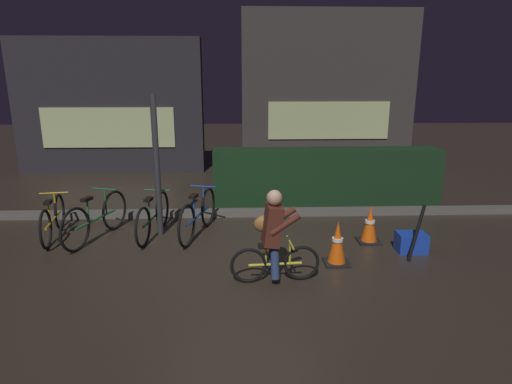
{
  "coord_description": "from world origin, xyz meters",
  "views": [
    {
      "loc": [
        -0.05,
        -5.79,
        2.59
      ],
      "look_at": [
        0.2,
        0.6,
        0.9
      ],
      "focal_mm": 30.02,
      "sensor_mm": 36.0,
      "label": 1
    }
  ],
  "objects_px": {
    "street_post": "(157,167)",
    "closed_umbrella": "(417,233)",
    "parked_bike_leftmost": "(53,219)",
    "cyclist": "(273,236)",
    "parked_bike_center_left": "(153,217)",
    "parked_bike_left_mid": "(96,218)",
    "traffic_cone_near": "(337,243)",
    "traffic_cone_far": "(370,225)",
    "parked_bike_center_right": "(198,215)",
    "blue_crate": "(411,242)"
  },
  "relations": [
    {
      "from": "parked_bike_leftmost",
      "to": "blue_crate",
      "type": "bearing_deg",
      "value": -107.59
    },
    {
      "from": "parked_bike_center_left",
      "to": "traffic_cone_near",
      "type": "distance_m",
      "value": 3.11
    },
    {
      "from": "cyclist",
      "to": "parked_bike_center_left",
      "type": "bearing_deg",
      "value": 133.11
    },
    {
      "from": "parked_bike_center_left",
      "to": "parked_bike_left_mid",
      "type": "bearing_deg",
      "value": 105.32
    },
    {
      "from": "street_post",
      "to": "parked_bike_left_mid",
      "type": "relative_size",
      "value": 1.4
    },
    {
      "from": "parked_bike_center_left",
      "to": "parked_bike_center_right",
      "type": "bearing_deg",
      "value": -81.83
    },
    {
      "from": "cyclist",
      "to": "street_post",
      "type": "bearing_deg",
      "value": 130.55
    },
    {
      "from": "street_post",
      "to": "traffic_cone_near",
      "type": "relative_size",
      "value": 3.64
    },
    {
      "from": "blue_crate",
      "to": "closed_umbrella",
      "type": "relative_size",
      "value": 0.52
    },
    {
      "from": "parked_bike_leftmost",
      "to": "parked_bike_left_mid",
      "type": "bearing_deg",
      "value": -106.6
    },
    {
      "from": "parked_bike_center_left",
      "to": "closed_umbrella",
      "type": "bearing_deg",
      "value": -96.95
    },
    {
      "from": "traffic_cone_near",
      "to": "parked_bike_center_left",
      "type": "bearing_deg",
      "value": 156.6
    },
    {
      "from": "street_post",
      "to": "parked_bike_center_left",
      "type": "height_order",
      "value": "street_post"
    },
    {
      "from": "parked_bike_leftmost",
      "to": "cyclist",
      "type": "bearing_deg",
      "value": -125.31
    },
    {
      "from": "parked_bike_left_mid",
      "to": "parked_bike_center_right",
      "type": "bearing_deg",
      "value": -68.15
    },
    {
      "from": "traffic_cone_near",
      "to": "blue_crate",
      "type": "distance_m",
      "value": 1.32
    },
    {
      "from": "parked_bike_left_mid",
      "to": "cyclist",
      "type": "bearing_deg",
      "value": -102.23
    },
    {
      "from": "blue_crate",
      "to": "parked_bike_center_right",
      "type": "bearing_deg",
      "value": 165.95
    },
    {
      "from": "street_post",
      "to": "parked_bike_left_mid",
      "type": "bearing_deg",
      "value": -169.86
    },
    {
      "from": "traffic_cone_near",
      "to": "traffic_cone_far",
      "type": "relative_size",
      "value": 1.05
    },
    {
      "from": "parked_bike_left_mid",
      "to": "closed_umbrella",
      "type": "height_order",
      "value": "same"
    },
    {
      "from": "traffic_cone_near",
      "to": "street_post",
      "type": "bearing_deg",
      "value": 154.77
    },
    {
      "from": "parked_bike_left_mid",
      "to": "parked_bike_center_left",
      "type": "xyz_separation_m",
      "value": [
        0.91,
        0.12,
        -0.02
      ]
    },
    {
      "from": "parked_bike_center_right",
      "to": "traffic_cone_far",
      "type": "relative_size",
      "value": 2.77
    },
    {
      "from": "parked_bike_center_left",
      "to": "closed_umbrella",
      "type": "height_order",
      "value": "closed_umbrella"
    },
    {
      "from": "blue_crate",
      "to": "closed_umbrella",
      "type": "height_order",
      "value": "closed_umbrella"
    },
    {
      "from": "street_post",
      "to": "blue_crate",
      "type": "height_order",
      "value": "street_post"
    },
    {
      "from": "traffic_cone_far",
      "to": "closed_umbrella",
      "type": "relative_size",
      "value": 0.73
    },
    {
      "from": "street_post",
      "to": "parked_bike_left_mid",
      "type": "xyz_separation_m",
      "value": [
        -1.01,
        -0.18,
        -0.82
      ]
    },
    {
      "from": "cyclist",
      "to": "blue_crate",
      "type": "bearing_deg",
      "value": 17.74
    },
    {
      "from": "parked_bike_left_mid",
      "to": "closed_umbrella",
      "type": "xyz_separation_m",
      "value": [
        4.98,
        -0.97,
        0.04
      ]
    },
    {
      "from": "parked_bike_leftmost",
      "to": "parked_bike_left_mid",
      "type": "distance_m",
      "value": 0.75
    },
    {
      "from": "traffic_cone_near",
      "to": "traffic_cone_far",
      "type": "distance_m",
      "value": 1.09
    },
    {
      "from": "parked_bike_left_mid",
      "to": "parked_bike_center_left",
      "type": "distance_m",
      "value": 0.92
    },
    {
      "from": "traffic_cone_near",
      "to": "blue_crate",
      "type": "xyz_separation_m",
      "value": [
        1.25,
        0.4,
        -0.16
      ]
    },
    {
      "from": "traffic_cone_near",
      "to": "parked_bike_left_mid",
      "type": "bearing_deg",
      "value": 163.46
    },
    {
      "from": "parked_bike_leftmost",
      "to": "traffic_cone_near",
      "type": "bearing_deg",
      "value": -114.6
    },
    {
      "from": "parked_bike_left_mid",
      "to": "traffic_cone_far",
      "type": "xyz_separation_m",
      "value": [
        4.48,
        -0.3,
        -0.07
      ]
    },
    {
      "from": "parked_bike_center_left",
      "to": "parked_bike_leftmost",
      "type": "bearing_deg",
      "value": 98.88
    },
    {
      "from": "traffic_cone_far",
      "to": "closed_umbrella",
      "type": "xyz_separation_m",
      "value": [
        0.49,
        -0.67,
        0.11
      ]
    },
    {
      "from": "parked_bike_leftmost",
      "to": "parked_bike_center_right",
      "type": "bearing_deg",
      "value": -98.93
    },
    {
      "from": "street_post",
      "to": "traffic_cone_near",
      "type": "bearing_deg",
      "value": -25.23
    },
    {
      "from": "parked_bike_leftmost",
      "to": "parked_bike_center_left",
      "type": "relative_size",
      "value": 0.96
    },
    {
      "from": "parked_bike_center_left",
      "to": "traffic_cone_far",
      "type": "relative_size",
      "value": 2.64
    },
    {
      "from": "parked_bike_center_right",
      "to": "cyclist",
      "type": "bearing_deg",
      "value": -132.09
    },
    {
      "from": "street_post",
      "to": "closed_umbrella",
      "type": "height_order",
      "value": "street_post"
    },
    {
      "from": "parked_bike_center_left",
      "to": "closed_umbrella",
      "type": "distance_m",
      "value": 4.21
    },
    {
      "from": "parked_bike_left_mid",
      "to": "cyclist",
      "type": "height_order",
      "value": "cyclist"
    },
    {
      "from": "traffic_cone_near",
      "to": "traffic_cone_far",
      "type": "height_order",
      "value": "traffic_cone_near"
    },
    {
      "from": "street_post",
      "to": "parked_bike_center_right",
      "type": "bearing_deg",
      "value": -5.34
    }
  ]
}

